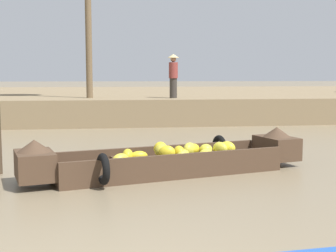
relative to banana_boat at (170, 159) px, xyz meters
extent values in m
plane|color=#7A6B51|center=(-1.36, 4.39, -0.28)|extent=(300.00, 300.00, 0.00)
cube|color=#7F6B4C|center=(-1.36, 17.64, 0.22)|extent=(160.00, 20.00, 0.98)
cube|color=#473323|center=(-0.02, -0.01, -0.22)|extent=(4.35, 2.15, 0.12)
cube|color=#473323|center=(-0.15, 0.48, 0.01)|extent=(4.09, 1.18, 0.33)
cube|color=#473323|center=(0.11, -0.49, 0.01)|extent=(4.09, 1.18, 0.33)
cube|color=#473323|center=(2.30, 0.63, 0.07)|extent=(0.81, 1.04, 0.45)
cone|color=#473323|center=(2.30, 0.63, 0.40)|extent=(0.69, 0.69, 0.20)
cube|color=#473323|center=(-2.34, -0.64, 0.07)|extent=(0.81, 1.04, 0.45)
cone|color=#473323|center=(-2.34, -0.64, 0.40)|extent=(0.69, 0.69, 0.20)
cube|color=#473323|center=(-0.89, -0.24, 0.03)|extent=(0.45, 0.99, 0.05)
torus|color=black|center=(1.18, 0.96, 0.04)|extent=(0.25, 0.53, 0.52)
torus|color=black|center=(-1.22, -0.97, 0.04)|extent=(0.25, 0.53, 0.52)
ellipsoid|color=yellow|center=(0.21, -0.24, 0.09)|extent=(0.37, 0.37, 0.24)
ellipsoid|color=yellow|center=(-0.18, 0.00, 0.20)|extent=(0.27, 0.24, 0.26)
ellipsoid|color=gold|center=(-0.17, -0.13, 0.18)|extent=(0.34, 0.32, 0.25)
ellipsoid|color=yellow|center=(1.05, 0.36, 0.11)|extent=(0.36, 0.38, 0.27)
ellipsoid|color=yellow|center=(0.70, 0.08, 0.07)|extent=(0.37, 0.35, 0.20)
ellipsoid|color=yellow|center=(-0.57, 0.05, 0.06)|extent=(0.34, 0.22, 0.19)
ellipsoid|color=yellow|center=(0.18, -0.20, 0.12)|extent=(0.25, 0.22, 0.23)
ellipsoid|color=yellow|center=(1.21, 0.43, 0.11)|extent=(0.41, 0.40, 0.28)
ellipsoid|color=yellow|center=(-0.78, 0.05, 0.07)|extent=(0.23, 0.31, 0.26)
ellipsoid|color=yellow|center=(0.77, 0.40, 0.10)|extent=(0.35, 0.35, 0.22)
ellipsoid|color=yellow|center=(0.43, 0.34, 0.12)|extent=(0.37, 0.39, 0.28)
ellipsoid|color=yellow|center=(-0.09, -0.28, 0.16)|extent=(0.33, 0.24, 0.27)
ellipsoid|color=gold|center=(-0.93, -0.41, 0.08)|extent=(0.38, 0.33, 0.25)
ellipsoid|color=yellow|center=(-0.87, -0.42, 0.06)|extent=(0.31, 0.33, 0.19)
ellipsoid|color=yellow|center=(0.14, -0.18, 0.14)|extent=(0.25, 0.32, 0.26)
ellipsoid|color=yellow|center=(0.52, 0.41, 0.11)|extent=(0.37, 0.40, 0.22)
cylinder|color=brown|center=(-1.79, 9.42, 3.82)|extent=(0.24, 0.24, 6.24)
cylinder|color=#332D28|center=(1.37, 8.91, 1.08)|extent=(0.28, 0.28, 0.75)
cylinder|color=brown|center=(1.37, 8.91, 1.76)|extent=(0.34, 0.34, 0.60)
sphere|color=#9E7556|center=(1.37, 8.91, 2.18)|extent=(0.22, 0.22, 0.22)
cone|color=tan|center=(1.37, 8.91, 2.30)|extent=(0.44, 0.44, 0.14)
camera|label=1|loc=(-1.15, -8.26, 1.53)|focal=48.69mm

